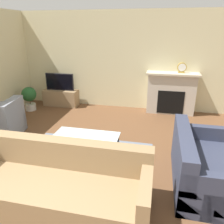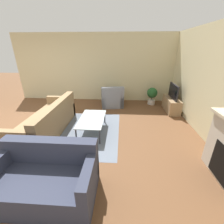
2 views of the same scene
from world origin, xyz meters
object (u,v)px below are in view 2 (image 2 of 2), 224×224
at_px(tv, 173,91).
at_px(couch_loveseat, 46,179).
at_px(potted_plant, 152,95).
at_px(couch_sectional, 48,122).
at_px(coffee_table, 92,120).
at_px(armchair_by_window, 112,99).

bearing_deg(tv, couch_loveseat, -39.20).
relative_size(tv, potted_plant, 1.27).
distance_m(tv, couch_sectional, 4.18).
bearing_deg(coffee_table, potted_plant, 139.62).
height_order(coffee_table, potted_plant, potted_plant).
bearing_deg(armchair_by_window, couch_sectional, 42.96).
distance_m(tv, potted_plant, 0.96).
xyz_separation_m(couch_sectional, potted_plant, (-2.41, 3.21, 0.11)).
height_order(couch_sectional, couch_loveseat, same).
xyz_separation_m(tv, potted_plant, (-0.70, -0.58, -0.33)).
distance_m(tv, coffee_table, 3.09).
relative_size(armchair_by_window, potted_plant, 1.38).
bearing_deg(potted_plant, tv, 39.72).
relative_size(armchair_by_window, coffee_table, 0.79).
height_order(tv, armchair_by_window, tv).
relative_size(couch_loveseat, potted_plant, 2.24).
relative_size(couch_sectional, couch_loveseat, 1.56).
distance_m(tv, couch_loveseat, 4.66).
height_order(couch_sectional, armchair_by_window, same).
distance_m(couch_loveseat, potted_plant, 4.90).
relative_size(tv, armchair_by_window, 0.92).
bearing_deg(armchair_by_window, potted_plant, -178.73).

